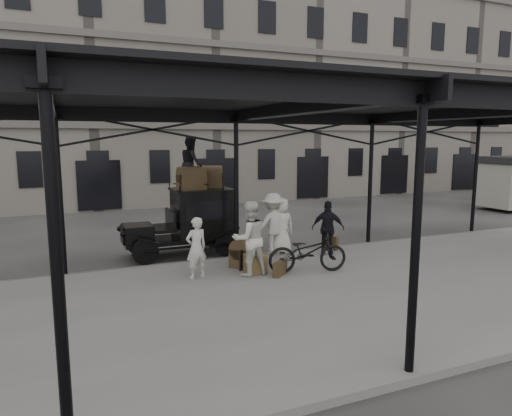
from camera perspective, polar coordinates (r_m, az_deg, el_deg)
The scene contains 18 objects.
ground at distance 12.69m, azimuth 0.79°, elevation -8.75°, with size 120.00×120.00×0.00m, color #383533.
platform at distance 10.96m, azimuth 5.08°, elevation -11.21°, with size 28.00×8.00×0.15m, color slate.
canopy at distance 10.59m, azimuth 4.68°, elevation 12.98°, with size 22.50×9.00×4.74m.
building_frontage at distance 29.67m, azimuth -13.76°, elevation 14.59°, with size 64.00×8.00×14.00m, color slate.
taxi at distance 15.13m, azimuth -7.92°, elevation -1.30°, with size 3.65×1.55×2.18m.
porter_left at distance 12.10m, azimuth -7.47°, elevation -4.94°, with size 0.59×0.39×1.63m, color beige.
porter_midleft at distance 12.21m, azimuth -0.81°, elevation -3.82°, with size 0.98×0.76×2.01m, color silver.
porter_centre at distance 14.61m, azimuth 3.17°, elevation -2.21°, with size 0.87×0.57×1.79m, color silver.
porter_official at distance 14.53m, azimuth 8.99°, elevation -2.50°, with size 1.01×0.42×1.73m, color black.
porter_right at distance 14.46m, azimuth 2.14°, elevation -1.99°, with size 1.26×0.73×1.96m, color beige.
bicycle at distance 12.64m, azimuth 6.46°, elevation -5.45°, with size 0.77×2.20×1.15m, color black.
porter_roof at distance 14.82m, azimuth -8.09°, elevation 5.59°, with size 0.82×0.64×1.69m, color black.
steamer_trunk_roof_near at distance 14.70m, azimuth -8.08°, elevation 3.48°, with size 0.85×0.52×0.62m, color #4D3E23, non-canonical shape.
steamer_trunk_roof_far at distance 15.34m, azimuth -5.80°, elevation 3.70°, with size 0.83×0.51×0.61m, color #4D3E23, non-canonical shape.
steamer_trunk_platform at distance 13.28m, azimuth -1.26°, elevation -5.72°, with size 0.95×0.58×0.70m, color #4D3E23, non-canonical shape.
wicker_hamper at distance 12.61m, azimuth -0.11°, elevation -6.96°, with size 0.60×0.45×0.50m, color olive.
suitcase_upright at distance 15.44m, azimuth 9.23°, elevation -4.27°, with size 0.15×0.60×0.45m, color #4D3E23.
suitcase_flat at distance 12.37m, azimuth 3.04°, elevation -7.53°, with size 0.60×0.15×0.40m, color #4D3E23.
Camera 1 is at (-4.87, -11.09, 3.78)m, focal length 32.00 mm.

